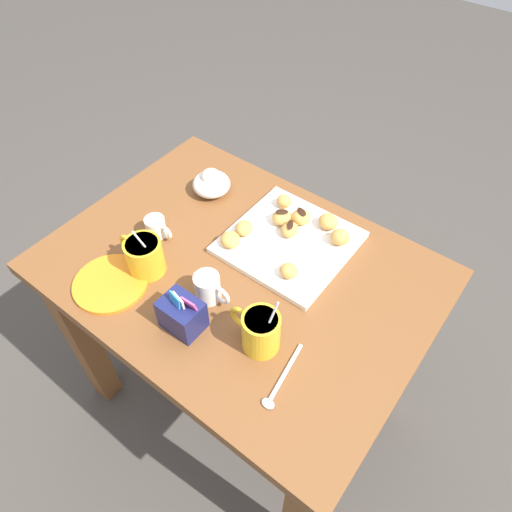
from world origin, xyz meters
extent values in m
plane|color=#423D38|center=(0.00, 0.00, 0.00)|extent=(8.00, 8.00, 0.00)
cube|color=brown|center=(0.00, 0.00, 0.70)|extent=(0.93, 0.68, 0.04)
cube|color=brown|center=(-0.40, -0.28, 0.34)|extent=(0.07, 0.07, 0.68)
cube|color=brown|center=(0.40, -0.28, 0.34)|extent=(0.07, 0.07, 0.68)
cube|color=brown|center=(0.40, 0.28, 0.34)|extent=(0.07, 0.07, 0.68)
cube|color=white|center=(-0.05, -0.14, 0.72)|extent=(0.30, 0.30, 0.02)
cylinder|color=gold|center=(-0.17, 0.14, 0.76)|extent=(0.08, 0.08, 0.10)
torus|color=gold|center=(-0.12, 0.14, 0.77)|extent=(0.06, 0.01, 0.06)
cylinder|color=#331E11|center=(-0.17, 0.14, 0.81)|extent=(0.07, 0.07, 0.01)
cylinder|color=silver|center=(-0.19, 0.14, 0.80)|extent=(0.02, 0.05, 0.12)
cylinder|color=gold|center=(0.17, 0.14, 0.76)|extent=(0.09, 0.09, 0.09)
torus|color=gold|center=(0.23, 0.14, 0.76)|extent=(0.06, 0.01, 0.06)
cylinder|color=#331E11|center=(0.17, 0.14, 0.80)|extent=(0.08, 0.08, 0.01)
cylinder|color=silver|center=(0.15, 0.14, 0.80)|extent=(0.05, 0.03, 0.12)
cylinder|color=white|center=(0.00, 0.11, 0.75)|extent=(0.06, 0.06, 0.07)
cone|color=white|center=(0.03, 0.11, 0.78)|extent=(0.02, 0.02, 0.02)
torus|color=white|center=(-0.04, 0.11, 0.75)|extent=(0.05, 0.01, 0.05)
cylinder|color=white|center=(0.00, 0.11, 0.78)|extent=(0.05, 0.05, 0.01)
cube|color=#191E51|center=(-0.01, 0.20, 0.75)|extent=(0.09, 0.07, 0.08)
cube|color=#EA4C93|center=(-0.03, 0.20, 0.81)|extent=(0.04, 0.01, 0.03)
cube|color=white|center=(-0.01, 0.20, 0.81)|extent=(0.04, 0.01, 0.03)
cube|color=#2D84D1|center=(0.00, 0.21, 0.81)|extent=(0.04, 0.02, 0.03)
ellipsoid|color=white|center=(0.24, -0.17, 0.74)|extent=(0.11, 0.11, 0.06)
sphere|color=silver|center=(0.24, -0.17, 0.76)|extent=(0.06, 0.06, 0.06)
ellipsoid|color=green|center=(0.25, -0.17, 0.78)|extent=(0.03, 0.02, 0.02)
cylinder|color=white|center=(0.24, 0.04, 0.74)|extent=(0.05, 0.05, 0.05)
cone|color=white|center=(0.26, 0.04, 0.76)|extent=(0.02, 0.02, 0.02)
torus|color=white|center=(0.20, 0.04, 0.74)|extent=(0.04, 0.01, 0.04)
cylinder|color=black|center=(0.24, 0.04, 0.76)|extent=(0.04, 0.04, 0.01)
cylinder|color=orange|center=(0.21, 0.23, 0.72)|extent=(0.18, 0.18, 0.01)
cube|color=silver|center=(-0.25, 0.16, 0.72)|extent=(0.03, 0.15, 0.00)
ellipsoid|color=silver|center=(-0.26, 0.24, 0.72)|extent=(0.03, 0.02, 0.01)
ellipsoid|color=#D19347|center=(-0.04, -0.21, 0.75)|extent=(0.06, 0.06, 0.04)
ellipsoid|color=black|center=(-0.04, -0.21, 0.77)|extent=(0.04, 0.03, 0.00)
ellipsoid|color=#D19347|center=(-0.04, -0.16, 0.75)|extent=(0.05, 0.05, 0.03)
ellipsoid|color=black|center=(-0.04, -0.16, 0.76)|extent=(0.03, 0.04, 0.00)
ellipsoid|color=#D19347|center=(0.06, -0.04, 0.74)|extent=(0.07, 0.07, 0.03)
ellipsoid|color=#D19347|center=(-0.12, -0.04, 0.75)|extent=(0.05, 0.05, 0.03)
ellipsoid|color=#D19347|center=(-0.11, -0.24, 0.75)|extent=(0.07, 0.06, 0.04)
ellipsoid|color=#D19347|center=(0.03, -0.23, 0.75)|extent=(0.05, 0.05, 0.03)
ellipsoid|color=#D19347|center=(0.00, -0.18, 0.75)|extent=(0.05, 0.06, 0.03)
ellipsoid|color=black|center=(0.00, -0.18, 0.77)|extent=(0.04, 0.03, 0.00)
ellipsoid|color=#D19347|center=(0.05, -0.09, 0.74)|extent=(0.06, 0.07, 0.03)
ellipsoid|color=#D19347|center=(-0.16, -0.21, 0.75)|extent=(0.06, 0.06, 0.04)
camera|label=1|loc=(-0.48, 0.56, 1.59)|focal=32.77mm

